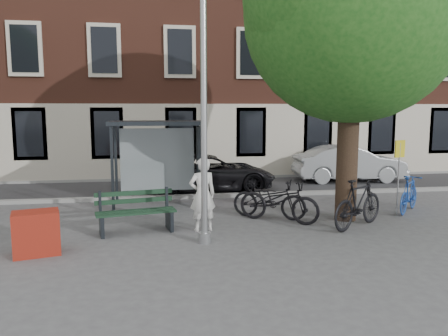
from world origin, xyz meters
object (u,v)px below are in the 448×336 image
(bus_shelter, at_px, (170,144))
(car_silver, at_px, (349,163))
(bike_d, at_px, (358,203))
(bike_b, at_px, (409,194))
(bike_c, at_px, (279,200))
(bench, at_px, (136,214))
(painter, at_px, (202,194))
(car_dark, at_px, (210,173))
(bike_a, at_px, (269,199))
(red_stand, at_px, (36,233))
(lamppost, at_px, (204,118))
(notice_sign, at_px, (399,160))

(bus_shelter, xyz_separation_m, car_silver, (7.48, 3.42, -1.17))
(bus_shelter, bearing_deg, bike_d, -36.75)
(bike_b, xyz_separation_m, bike_c, (-4.04, -0.49, 0.05))
(bike_b, bearing_deg, bus_shelter, 28.38)
(bench, height_order, bike_b, bike_b)
(bike_c, bearing_deg, bus_shelter, 82.55)
(bench, distance_m, bike_b, 7.80)
(bike_d, relative_size, car_silver, 0.46)
(painter, height_order, bike_b, painter)
(bench, relative_size, car_dark, 0.41)
(bench, height_order, car_silver, car_silver)
(painter, bearing_deg, bike_b, -180.00)
(bus_shelter, height_order, bike_a, bus_shelter)
(bench, bearing_deg, car_silver, 26.49)
(painter, relative_size, bench, 0.92)
(bike_c, relative_size, red_stand, 2.45)
(painter, distance_m, bike_a, 2.20)
(painter, distance_m, car_dark, 5.38)
(lamppost, bearing_deg, car_silver, 47.61)
(car_silver, bearing_deg, bike_a, 142.40)
(lamppost, relative_size, car_silver, 1.35)
(bike_a, distance_m, notice_sign, 3.82)
(red_stand, bearing_deg, bike_c, 17.58)
(bench, distance_m, red_stand, 2.39)
(bike_a, height_order, red_stand, bike_a)
(bike_d, bearing_deg, bus_shelter, 19.77)
(painter, xyz_separation_m, bike_d, (3.91, -0.31, -0.28))
(bench, height_order, bike_d, bike_d)
(painter, xyz_separation_m, red_stand, (-3.56, -1.24, -0.46))
(car_silver, height_order, notice_sign, notice_sign)
(lamppost, height_order, bus_shelter, lamppost)
(bike_c, xyz_separation_m, bike_d, (1.82, -0.87, 0.05))
(car_silver, bearing_deg, car_dark, 105.16)
(bike_c, distance_m, car_dark, 4.92)
(bus_shelter, xyz_separation_m, bike_b, (6.80, -2.06, -1.39))
(bench, relative_size, red_stand, 2.20)
(bike_b, distance_m, notice_sign, 1.20)
(lamppost, bearing_deg, bike_d, 9.79)
(painter, bearing_deg, bike_c, -174.87)
(car_silver, xyz_separation_m, notice_sign, (-1.20, -5.75, 0.83))
(bike_c, distance_m, car_silver, 7.61)
(bench, height_order, notice_sign, notice_sign)
(car_silver, xyz_separation_m, red_stand, (-10.37, -7.76, -0.29))
(bench, xyz_separation_m, bike_b, (7.75, 0.90, 0.08))
(bus_shelter, bearing_deg, lamppost, -81.57)
(painter, relative_size, bike_b, 1.03)
(bike_d, bearing_deg, notice_sign, -90.78)
(painter, distance_m, bike_d, 3.93)
(painter, bearing_deg, bike_d, 165.75)
(lamppost, bearing_deg, bike_a, 44.61)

